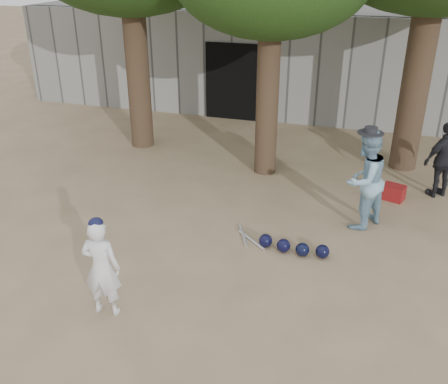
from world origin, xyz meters
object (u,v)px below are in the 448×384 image
(spectator_blue, at_px, (364,180))
(boy_player, at_px, (102,268))
(spectator_dark, at_px, (444,160))
(red_bag, at_px, (393,192))

(spectator_blue, bearing_deg, boy_player, -7.87)
(spectator_dark, xyz_separation_m, red_bag, (-0.88, -0.45, -0.63))
(boy_player, bearing_deg, red_bag, -134.29)
(spectator_blue, bearing_deg, spectator_dark, 174.41)
(boy_player, distance_m, red_bag, 6.15)
(spectator_blue, distance_m, red_bag, 1.61)
(spectator_dark, relative_size, red_bag, 3.71)
(red_bag, bearing_deg, boy_player, -128.53)
(boy_player, relative_size, spectator_dark, 0.92)
(spectator_blue, height_order, spectator_dark, spectator_blue)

